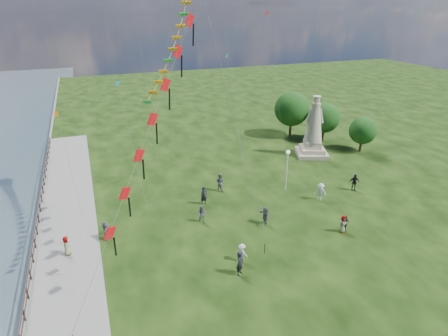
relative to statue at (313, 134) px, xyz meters
name	(u,v)px	position (x,y,z in m)	size (l,w,h in m)	color
waterfront	(50,254)	(-30.65, -10.58, -2.97)	(200.00, 200.00, 1.51)	#374D53
statue	(313,134)	(0.00, 0.00, 0.00)	(4.89, 4.89, 7.68)	#BFAE91
lamppost	(287,162)	(-7.99, -7.51, 0.32)	(0.41, 0.41, 4.46)	silver
tree_row	(314,115)	(3.30, 5.12, 0.71)	(9.70, 13.13, 6.52)	#382314
person_0	(240,263)	(-17.66, -18.12, -1.95)	(0.69, 0.45, 1.90)	black
person_1	(202,214)	(-18.09, -10.47, -2.08)	(0.80, 0.49, 1.64)	#595960
person_2	(242,252)	(-16.91, -16.72, -2.18)	(0.94, 0.48, 1.45)	silver
person_3	(345,224)	(-7.15, -16.21, -2.12)	(0.92, 0.47, 1.57)	black
person_4	(343,224)	(-7.36, -16.21, -2.12)	(0.77, 0.47, 1.57)	#595960
person_5	(106,231)	(-26.27, -10.22, -2.06)	(1.57, 0.68, 1.69)	#595960
person_6	(204,196)	(-16.90, -7.38, -1.97)	(0.68, 0.45, 1.86)	black
person_7	(220,182)	(-14.46, -5.20, -1.94)	(0.94, 0.58, 1.94)	#595960
person_8	(320,192)	(-5.85, -10.61, -2.00)	(1.17, 0.60, 1.81)	silver
person_9	(354,182)	(-1.35, -10.06, -1.98)	(1.08, 0.55, 1.84)	black
person_10	(67,247)	(-29.28, -11.41, -2.10)	(0.78, 0.48, 1.60)	#595960
person_11	(265,215)	(-12.94, -12.65, -2.05)	(1.58, 0.68, 1.70)	#595960
red_kite_train	(152,125)	(-22.61, -14.94, 7.93)	(10.48, 9.35, 17.42)	black
small_kites	(202,39)	(-13.46, 3.15, 11.49)	(29.17, 17.71, 29.76)	teal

